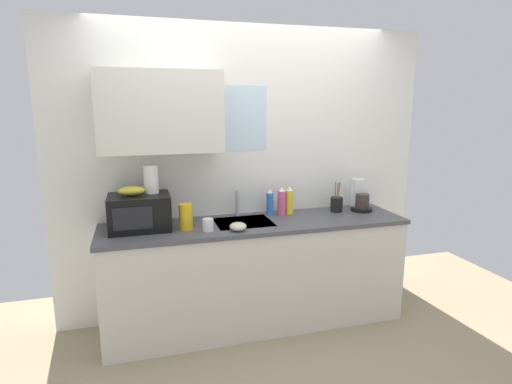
# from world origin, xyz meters

# --- Properties ---
(kitchen_wall_assembly) EXTENTS (3.27, 0.42, 2.50)m
(kitchen_wall_assembly) POSITION_xyz_m (-0.13, 0.31, 1.35)
(kitchen_wall_assembly) COLOR white
(kitchen_wall_assembly) RESTS_ON ground
(counter_unit) EXTENTS (2.50, 0.63, 0.90)m
(counter_unit) POSITION_xyz_m (-0.00, 0.00, 0.46)
(counter_unit) COLOR silver
(counter_unit) RESTS_ON ground
(sink_faucet) EXTENTS (0.03, 0.03, 0.22)m
(sink_faucet) POSITION_xyz_m (-0.10, 0.24, 1.01)
(sink_faucet) COLOR #B2B5BA
(sink_faucet) RESTS_ON counter_unit
(microwave) EXTENTS (0.46, 0.35, 0.27)m
(microwave) POSITION_xyz_m (-0.92, 0.05, 1.04)
(microwave) COLOR black
(microwave) RESTS_ON counter_unit
(banana_bunch) EXTENTS (0.20, 0.11, 0.07)m
(banana_bunch) POSITION_xyz_m (-0.97, 0.05, 1.20)
(banana_bunch) COLOR gold
(banana_bunch) RESTS_ON microwave
(paper_towel_roll) EXTENTS (0.11, 0.11, 0.22)m
(paper_towel_roll) POSITION_xyz_m (-0.82, 0.10, 1.28)
(paper_towel_roll) COLOR white
(paper_towel_roll) RESTS_ON microwave
(coffee_maker) EXTENTS (0.19, 0.21, 0.28)m
(coffee_maker) POSITION_xyz_m (1.02, 0.11, 1.00)
(coffee_maker) COLOR black
(coffee_maker) RESTS_ON counter_unit
(dish_soap_bottle_blue) EXTENTS (0.06, 0.06, 0.23)m
(dish_soap_bottle_blue) POSITION_xyz_m (0.18, 0.19, 1.01)
(dish_soap_bottle_blue) COLOR blue
(dish_soap_bottle_blue) RESTS_ON counter_unit
(dish_soap_bottle_pink) EXTENTS (0.07, 0.07, 0.25)m
(dish_soap_bottle_pink) POSITION_xyz_m (0.28, 0.15, 1.02)
(dish_soap_bottle_pink) COLOR #E55999
(dish_soap_bottle_pink) RESTS_ON counter_unit
(dish_soap_bottle_yellow) EXTENTS (0.07, 0.07, 0.25)m
(dish_soap_bottle_yellow) POSITION_xyz_m (0.35, 0.16, 1.02)
(dish_soap_bottle_yellow) COLOR yellow
(dish_soap_bottle_yellow) RESTS_ON counter_unit
(cereal_canister) EXTENTS (0.10, 0.10, 0.20)m
(cereal_canister) POSITION_xyz_m (-0.58, -0.05, 1.00)
(cereal_canister) COLOR gold
(cereal_canister) RESTS_ON counter_unit
(mug_white) EXTENTS (0.08, 0.08, 0.09)m
(mug_white) POSITION_xyz_m (-0.42, -0.14, 0.95)
(mug_white) COLOR white
(mug_white) RESTS_ON counter_unit
(utensil_crock) EXTENTS (0.11, 0.11, 0.27)m
(utensil_crock) POSITION_xyz_m (0.79, 0.12, 0.97)
(utensil_crock) COLOR black
(utensil_crock) RESTS_ON counter_unit
(small_bowl) EXTENTS (0.13, 0.13, 0.06)m
(small_bowl) POSITION_xyz_m (-0.20, -0.20, 0.93)
(small_bowl) COLOR beige
(small_bowl) RESTS_ON counter_unit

